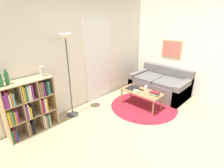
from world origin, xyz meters
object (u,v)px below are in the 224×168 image
couch (160,85)px  bowl (136,91)px  bookshelf (28,106)px  bottle_middle (7,78)px  bottle_left (0,80)px  coffee_table (141,93)px  laptop (133,88)px  floor_lamp (67,52)px  vase_on_shelf (42,71)px  cup (146,88)px

couch → bowl: (-1.17, 0.02, 0.17)m
bookshelf → couch: (3.32, -0.94, -0.28)m
couch → bottle_middle: (-3.56, 0.96, 0.91)m
couch → bowl: 1.18m
bowl → bottle_left: 2.76m
bookshelf → bowl: 2.34m
bowl → bottle_middle: bearing=158.6°
bookshelf → coffee_table: bookshelf is taller
coffee_table → laptop: bearing=86.1°
bowl → bottle_middle: 2.67m
bookshelf → floor_lamp: size_ratio=0.59×
bookshelf → coffee_table: size_ratio=1.06×
bookshelf → couch: size_ratio=0.70×
coffee_table → couch: bearing=2.2°
floor_lamp → bottle_left: floor_lamp is taller
bowl → bottle_left: size_ratio=0.46×
bottle_middle → vase_on_shelf: size_ratio=1.40×
bottle_left → bottle_middle: bearing=18.9°
bowl → cup: size_ratio=1.51×
floor_lamp → bowl: bearing=-34.2°
vase_on_shelf → bookshelf: bearing=-179.6°
floor_lamp → coffee_table: 2.00m
couch → bottle_left: (-3.67, 0.92, 0.90)m
floor_lamp → laptop: size_ratio=5.00×
coffee_table → bottle_middle: (-2.55, 1.00, 0.80)m
couch → bottle_middle: bearing=164.9°
coffee_table → cup: bearing=-0.5°
couch → cup: couch is taller
laptop → bottle_middle: bearing=164.4°
couch → cup: bearing=-177.3°
bottle_middle → vase_on_shelf: (0.61, -0.01, -0.02)m
coffee_table → bottle_middle: bearing=158.6°
bottle_middle → laptop: bearing=-15.6°
bookshelf → bottle_left: bearing=-176.2°
floor_lamp → couch: floor_lamp is taller
bookshelf → vase_on_shelf: 0.71m
floor_lamp → coffee_table: bearing=-32.9°
coffee_table → bowl: 0.18m
couch → bookshelf: bearing=164.1°
laptop → bottle_left: 2.86m
bookshelf → laptop: bookshelf is taller
floor_lamp → bowl: 1.83m
couch → bottle_left: 3.89m
cup → vase_on_shelf: size_ratio=0.43×
bookshelf → couch: 3.46m
bookshelf → vase_on_shelf: (0.37, 0.00, 0.61)m
bookshelf → laptop: size_ratio=2.93×
bookshelf → coffee_table: 2.51m
coffee_table → bowl: (-0.16, 0.06, 0.07)m
bottle_left → laptop: bearing=-14.2°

